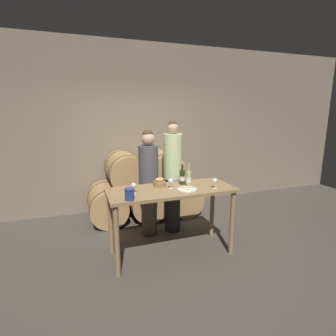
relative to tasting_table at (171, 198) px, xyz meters
The scene contains 14 objects.
ground_plane 0.80m from the tasting_table, ahead, with size 10.00×10.00×0.00m, color #4C473F.
stone_wall_back 2.17m from the tasting_table, 90.00° to the left, with size 10.00×0.12×3.20m.
barrel_stack 1.46m from the tasting_table, 90.00° to the left, with size 2.04×0.91×1.22m.
tasting_table is the anchor object (origin of this frame).
person_left 0.69m from the tasting_table, 100.51° to the left, with size 0.30×0.30×1.66m.
person_right 0.74m from the tasting_table, 68.03° to the left, with size 0.30×0.30×1.79m.
wine_bottle_red 0.35m from the tasting_table, 34.80° to the left, with size 0.07×0.07×0.31m.
wine_bottle_white 0.36m from the tasting_table, 11.02° to the left, with size 0.07×0.07×0.31m.
blue_crock 0.69m from the tasting_table, 156.60° to the right, with size 0.12×0.12×0.14m.
bread_basket 0.27m from the tasting_table, 125.77° to the left, with size 0.17×0.17×0.12m.
cheese_plate 0.26m from the tasting_table, 34.73° to the right, with size 0.25×0.25×0.04m.
wine_glass_far_left 0.56m from the tasting_table, behind, with size 0.07×0.07×0.14m.
wine_glass_left 0.23m from the tasting_table, 122.63° to the left, with size 0.07×0.07×0.14m.
wine_glass_center 0.62m from the tasting_table, 18.89° to the right, with size 0.07×0.07×0.14m.
Camera 1 is at (-1.14, -3.09, 1.93)m, focal length 28.00 mm.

